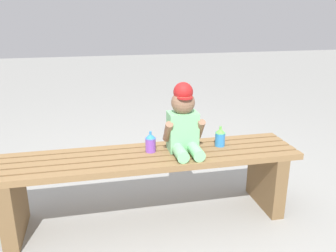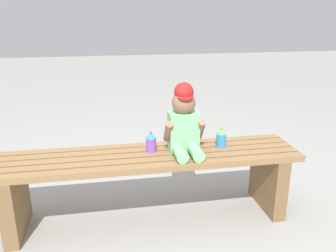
# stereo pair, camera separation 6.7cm
# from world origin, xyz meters

# --- Properties ---
(ground_plane) EXTENTS (16.00, 16.00, 0.00)m
(ground_plane) POSITION_xyz_m (0.00, 0.00, 0.00)
(ground_plane) COLOR #999993
(park_bench) EXTENTS (1.75, 0.37, 0.42)m
(park_bench) POSITION_xyz_m (0.00, -0.00, 0.29)
(park_bench) COLOR olive
(park_bench) RESTS_ON ground_plane
(child_figure) EXTENTS (0.23, 0.27, 0.40)m
(child_figure) POSITION_xyz_m (0.21, 0.01, 0.60)
(child_figure) COLOR #7FCC8C
(child_figure) RESTS_ON park_bench
(sippy_cup_left) EXTENTS (0.06, 0.06, 0.12)m
(sippy_cup_left) POSITION_xyz_m (0.02, 0.04, 0.48)
(sippy_cup_left) COLOR #8C4CCC
(sippy_cup_left) RESTS_ON park_bench
(sippy_cup_right) EXTENTS (0.06, 0.06, 0.12)m
(sippy_cup_right) POSITION_xyz_m (0.45, 0.04, 0.48)
(sippy_cup_right) COLOR #338CE5
(sippy_cup_right) RESTS_ON park_bench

